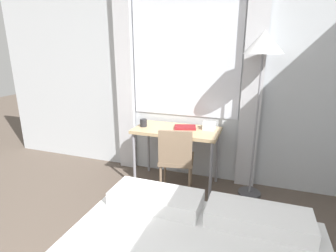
{
  "coord_description": "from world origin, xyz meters",
  "views": [
    {
      "loc": [
        1.0,
        0.11,
        1.69
      ],
      "look_at": [
        0.11,
        2.66,
        0.9
      ],
      "focal_mm": 28.0,
      "sensor_mm": 36.0,
      "label": 1
    }
  ],
  "objects_px": {
    "desk": "(177,134)",
    "mug": "(143,123)",
    "desk_chair": "(176,157)",
    "book": "(185,127)",
    "standing_lamp": "(263,53)",
    "telephone": "(209,126)"
  },
  "relations": [
    {
      "from": "mug",
      "to": "book",
      "type": "bearing_deg",
      "value": 10.72
    },
    {
      "from": "desk_chair",
      "to": "telephone",
      "type": "height_order",
      "value": "telephone"
    },
    {
      "from": "telephone",
      "to": "mug",
      "type": "relative_size",
      "value": 1.89
    },
    {
      "from": "desk_chair",
      "to": "book",
      "type": "relative_size",
      "value": 2.73
    },
    {
      "from": "standing_lamp",
      "to": "mug",
      "type": "height_order",
      "value": "standing_lamp"
    },
    {
      "from": "desk_chair",
      "to": "mug",
      "type": "height_order",
      "value": "mug"
    },
    {
      "from": "book",
      "to": "telephone",
      "type": "bearing_deg",
      "value": 14.02
    },
    {
      "from": "telephone",
      "to": "standing_lamp",
      "type": "bearing_deg",
      "value": -9.63
    },
    {
      "from": "desk",
      "to": "mug",
      "type": "distance_m",
      "value": 0.45
    },
    {
      "from": "desk_chair",
      "to": "standing_lamp",
      "type": "height_order",
      "value": "standing_lamp"
    },
    {
      "from": "desk",
      "to": "mug",
      "type": "height_order",
      "value": "mug"
    },
    {
      "from": "mug",
      "to": "desk",
      "type": "bearing_deg",
      "value": 5.06
    },
    {
      "from": "desk",
      "to": "mug",
      "type": "relative_size",
      "value": 11.11
    },
    {
      "from": "standing_lamp",
      "to": "telephone",
      "type": "xyz_separation_m",
      "value": [
        -0.54,
        0.09,
        -0.87
      ]
    },
    {
      "from": "telephone",
      "to": "book",
      "type": "relative_size",
      "value": 0.59
    },
    {
      "from": "desk_chair",
      "to": "telephone",
      "type": "relative_size",
      "value": 4.66
    },
    {
      "from": "desk",
      "to": "telephone",
      "type": "height_order",
      "value": "telephone"
    },
    {
      "from": "desk",
      "to": "book",
      "type": "bearing_deg",
      "value": 33.33
    },
    {
      "from": "standing_lamp",
      "to": "book",
      "type": "bearing_deg",
      "value": 178.64
    },
    {
      "from": "book",
      "to": "desk_chair",
      "type": "bearing_deg",
      "value": -95.23
    },
    {
      "from": "desk",
      "to": "telephone",
      "type": "bearing_deg",
      "value": 19.21
    },
    {
      "from": "telephone",
      "to": "desk_chair",
      "type": "bearing_deg",
      "value": -131.77
    }
  ]
}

